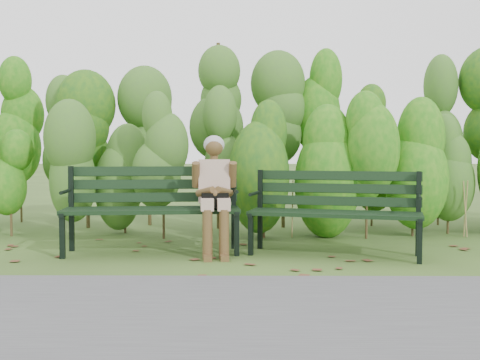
{
  "coord_description": "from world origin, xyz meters",
  "views": [
    {
      "loc": [
        0.05,
        -5.57,
        1.06
      ],
      "look_at": [
        0.0,
        0.35,
        0.75
      ],
      "focal_mm": 42.0,
      "sensor_mm": 36.0,
      "label": 1
    }
  ],
  "objects": [
    {
      "name": "footpath",
      "position": [
        0.0,
        -2.2,
        0.01
      ],
      "size": [
        60.0,
        2.5,
        0.01
      ],
      "primitive_type": "cube",
      "color": "#474749",
      "rests_on": "ground"
    },
    {
      "name": "leaf_litter",
      "position": [
        0.05,
        -0.03,
        0.0
      ],
      "size": [
        5.8,
        2.21,
        0.01
      ],
      "color": "brown",
      "rests_on": "ground"
    },
    {
      "name": "ground",
      "position": [
        0.0,
        0.0,
        0.0
      ],
      "size": [
        80.0,
        80.0,
        0.0
      ],
      "primitive_type": "plane",
      "color": "#344A1F"
    },
    {
      "name": "hedge_band",
      "position": [
        0.0,
        1.86,
        1.26
      ],
      "size": [
        11.04,
        1.67,
        2.42
      ],
      "color": "#47381E",
      "rests_on": "ground"
    },
    {
      "name": "bench_right",
      "position": [
        0.98,
        0.15,
        0.5
      ],
      "size": [
        1.79,
        0.98,
        0.85
      ],
      "color": "black",
      "rests_on": "ground"
    },
    {
      "name": "bench_left",
      "position": [
        -0.91,
        0.27,
        0.53
      ],
      "size": [
        1.84,
        0.75,
        0.9
      ],
      "color": "black",
      "rests_on": "ground"
    },
    {
      "name": "seated_woman",
      "position": [
        -0.26,
        0.15,
        0.7
      ],
      "size": [
        0.48,
        0.7,
        1.22
      ],
      "color": "tan",
      "rests_on": "ground"
    }
  ]
}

